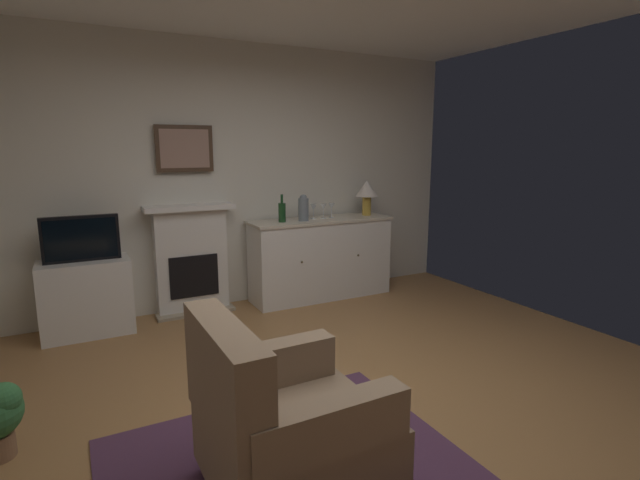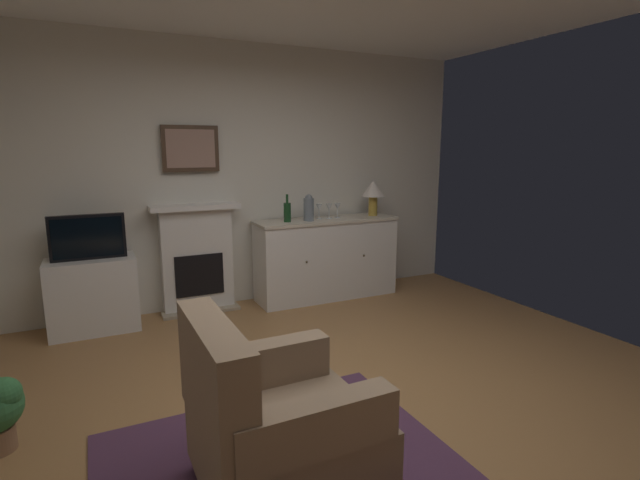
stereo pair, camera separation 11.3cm
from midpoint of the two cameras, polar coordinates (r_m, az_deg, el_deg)
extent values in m
cube|color=#9E7042|center=(3.23, 4.28, -20.66)|extent=(5.26, 5.15, 0.10)
cube|color=silver|center=(5.10, -10.93, 7.49)|extent=(5.26, 0.06, 2.71)
cube|color=white|center=(4.98, -15.85, -2.47)|extent=(0.70, 0.18, 1.05)
cube|color=tan|center=(5.02, -15.31, -8.38)|extent=(0.77, 0.20, 0.03)
cube|color=black|center=(4.92, -15.54, -4.23)|extent=(0.48, 0.02, 0.42)
cube|color=white|center=(4.85, -16.12, 3.79)|extent=(0.87, 0.27, 0.05)
cube|color=#473323|center=(4.89, -16.64, 10.49)|extent=(0.55, 0.03, 0.45)
cube|color=#9E7A6B|center=(4.87, -16.61, 10.49)|extent=(0.47, 0.01, 0.37)
cube|color=white|center=(5.28, -0.52, -2.36)|extent=(1.57, 0.45, 0.86)
cube|color=beige|center=(5.19, -0.53, 2.41)|extent=(1.60, 0.48, 0.03)
sphere|color=brown|center=(4.91, -2.84, -2.67)|extent=(0.02, 0.02, 0.02)
sphere|color=brown|center=(5.23, 4.02, -1.84)|extent=(0.02, 0.02, 0.02)
cylinder|color=#B79338|center=(5.47, 5.04, 4.13)|extent=(0.10, 0.10, 0.22)
cone|color=silver|center=(5.45, 5.07, 6.21)|extent=(0.26, 0.26, 0.18)
cylinder|color=#193F1E|center=(4.96, -5.24, 3.30)|extent=(0.08, 0.08, 0.20)
cylinder|color=#193F1E|center=(4.94, -5.27, 4.97)|extent=(0.03, 0.03, 0.09)
cylinder|color=silver|center=(5.18, -1.42, 2.58)|extent=(0.06, 0.06, 0.00)
cylinder|color=silver|center=(5.17, -1.42, 3.10)|extent=(0.01, 0.01, 0.09)
cone|color=silver|center=(5.16, -1.43, 3.98)|extent=(0.07, 0.07, 0.07)
cylinder|color=silver|center=(5.20, -0.22, 2.63)|extent=(0.06, 0.06, 0.00)
cylinder|color=silver|center=(5.20, -0.22, 3.14)|extent=(0.01, 0.01, 0.09)
cone|color=silver|center=(5.19, -0.22, 4.02)|extent=(0.07, 0.07, 0.07)
cylinder|color=silver|center=(5.27, 0.78, 2.72)|extent=(0.06, 0.06, 0.00)
cylinder|color=silver|center=(5.26, 0.78, 3.24)|extent=(0.01, 0.01, 0.09)
cone|color=silver|center=(5.25, 0.78, 4.10)|extent=(0.07, 0.07, 0.07)
cylinder|color=slate|center=(5.03, -2.65, 3.67)|extent=(0.11, 0.11, 0.24)
sphere|color=slate|center=(5.01, -2.67, 5.03)|extent=(0.08, 0.08, 0.08)
cube|color=white|center=(4.76, -26.89, -6.17)|extent=(0.75, 0.42, 0.68)
cube|color=black|center=(4.63, -27.45, 0.16)|extent=(0.62, 0.06, 0.40)
cube|color=black|center=(4.59, -27.45, 0.09)|extent=(0.57, 0.01, 0.35)
sphere|color=#387A42|center=(3.16, -34.73, -15.50)|extent=(0.18, 0.18, 0.18)
cube|color=#8C7259|center=(2.46, -4.32, -23.31)|extent=(0.81, 0.77, 0.32)
cube|color=#8C7259|center=(2.16, -12.83, -16.16)|extent=(0.17, 0.76, 0.50)
cube|color=#8C7259|center=(2.07, -0.52, -21.58)|extent=(0.72, 0.15, 0.22)
cube|color=#8C7259|center=(2.58, -7.43, -14.68)|extent=(0.72, 0.15, 0.22)
cylinder|color=#473323|center=(2.94, -0.51, -21.87)|extent=(0.05, 0.05, 0.10)
cylinder|color=#473323|center=(2.74, -14.47, -24.94)|extent=(0.05, 0.05, 0.10)
camera|label=1|loc=(0.06, -90.96, -0.18)|focal=26.59mm
camera|label=2|loc=(0.06, 89.04, 0.18)|focal=26.59mm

